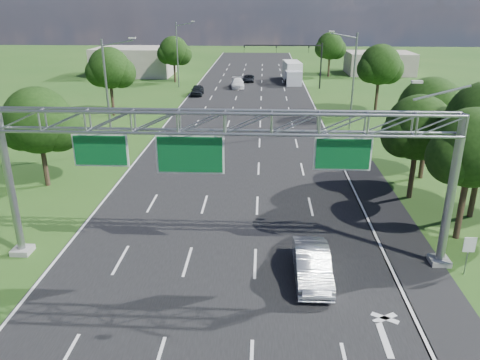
# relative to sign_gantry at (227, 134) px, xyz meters

# --- Properties ---
(ground) EXTENTS (220.00, 220.00, 0.00)m
(ground) POSITION_rel_sign_gantry_xyz_m (-0.33, 18.00, -6.89)
(ground) COLOR #204C16
(ground) RESTS_ON ground
(road) EXTENTS (18.00, 180.00, 0.02)m
(road) POSITION_rel_sign_gantry_xyz_m (-0.33, 18.00, -6.89)
(road) COLOR black
(road) RESTS_ON ground
(road_flare) EXTENTS (3.00, 30.00, 0.02)m
(road_flare) POSITION_rel_sign_gantry_xyz_m (9.87, 2.00, -6.89)
(road_flare) COLOR black
(road_flare) RESTS_ON ground
(sign_gantry) EXTENTS (23.50, 1.00, 9.56)m
(sign_gantry) POSITION_rel_sign_gantry_xyz_m (0.00, 0.00, 0.00)
(sign_gantry) COLOR gray
(sign_gantry) RESTS_ON ground
(regulatory_sign) EXTENTS (0.60, 0.08, 2.10)m
(regulatory_sign) POSITION_rel_sign_gantry_xyz_m (12.07, -1.02, -5.38)
(regulatory_sign) COLOR gray
(regulatory_sign) RESTS_ON ground
(traffic_signal) EXTENTS (12.21, 0.24, 7.00)m
(traffic_signal) POSITION_rel_sign_gantry_xyz_m (7.15, 53.00, -1.72)
(traffic_signal) COLOR black
(traffic_signal) RESTS_ON ground
(streetlight_l_near) EXTENTS (2.97, 0.22, 10.16)m
(streetlight_l_near) POSITION_rel_sign_gantry_xyz_m (-11.63, 18.00, -1.31)
(streetlight_l_near) COLOR gray
(streetlight_l_near) RESTS_ON ground
(streetlight_l_far) EXTENTS (2.97, 0.22, 10.16)m
(streetlight_l_far) POSITION_rel_sign_gantry_xyz_m (-11.63, 53.00, -1.31)
(streetlight_l_far) COLOR gray
(streetlight_l_far) RESTS_ON ground
(streetlight_r_mid) EXTENTS (2.97, 0.22, 10.16)m
(streetlight_r_mid) POSITION_rel_sign_gantry_xyz_m (10.97, 28.00, -1.31)
(streetlight_r_mid) COLOR gray
(streetlight_r_mid) RESTS_ON ground
(tree_cluster_right) EXTENTS (9.91, 14.60, 8.68)m
(tree_cluster_right) POSITION_rel_sign_gantry_xyz_m (14.47, 7.19, -1.58)
(tree_cluster_right) COLOR #2D2116
(tree_cluster_right) RESTS_ON ground
(tree_verge_la) EXTENTS (5.76, 4.80, 7.40)m
(tree_verge_la) POSITION_rel_sign_gantry_xyz_m (-14.25, 10.04, -2.13)
(tree_verge_la) COLOR #2D2116
(tree_verge_la) RESTS_ON ground
(tree_verge_lb) EXTENTS (5.76, 4.80, 8.06)m
(tree_verge_lb) POSITION_rel_sign_gantry_xyz_m (-16.25, 33.04, -1.48)
(tree_verge_lb) COLOR #2D2116
(tree_verge_lb) RESTS_ON ground
(tree_verge_lc) EXTENTS (5.76, 4.80, 7.62)m
(tree_verge_lc) POSITION_rel_sign_gantry_xyz_m (-13.25, 58.04, -1.92)
(tree_verge_lc) COLOR #2D2116
(tree_verge_lc) RESTS_ON ground
(tree_verge_rd) EXTENTS (5.76, 4.80, 8.28)m
(tree_verge_rd) POSITION_rel_sign_gantry_xyz_m (15.75, 36.04, -1.26)
(tree_verge_rd) COLOR #2D2116
(tree_verge_rd) RESTS_ON ground
(tree_verge_re) EXTENTS (5.76, 4.80, 7.84)m
(tree_verge_re) POSITION_rel_sign_gantry_xyz_m (13.75, 66.04, -1.70)
(tree_verge_re) COLOR #2D2116
(tree_verge_re) RESTS_ON ground
(building_left) EXTENTS (14.00, 10.00, 5.00)m
(building_left) POSITION_rel_sign_gantry_xyz_m (-22.33, 66.00, -4.39)
(building_left) COLOR gray
(building_left) RESTS_ON ground
(building_right) EXTENTS (12.00, 9.00, 4.00)m
(building_right) POSITION_rel_sign_gantry_xyz_m (23.67, 70.00, -4.89)
(building_right) COLOR gray
(building_right) RESTS_ON ground
(silver_sedan) EXTENTS (1.70, 4.83, 1.59)m
(silver_sedan) POSITION_rel_sign_gantry_xyz_m (4.30, -1.79, -6.10)
(silver_sedan) COLOR #B2B7BE
(silver_sedan) RESTS_ON ground
(car_queue_a) EXTENTS (2.41, 5.10, 1.44)m
(car_queue_a) POSITION_rel_sign_gantry_xyz_m (-2.37, 53.26, -6.17)
(car_queue_a) COLOR white
(car_queue_a) RESTS_ON ground
(car_queue_b) EXTENTS (1.94, 4.07, 1.12)m
(car_queue_b) POSITION_rel_sign_gantry_xyz_m (-0.81, 59.30, -6.33)
(car_queue_b) COLOR black
(car_queue_b) RESTS_ON ground
(car_queue_c) EXTENTS (1.80, 4.28, 1.44)m
(car_queue_c) POSITION_rel_sign_gantry_xyz_m (-7.97, 46.52, -6.17)
(car_queue_c) COLOR black
(car_queue_c) RESTS_ON ground
(box_truck) EXTENTS (3.12, 9.05, 3.35)m
(box_truck) POSITION_rel_sign_gantry_xyz_m (6.65, 59.18, -5.28)
(box_truck) COLOR white
(box_truck) RESTS_ON ground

